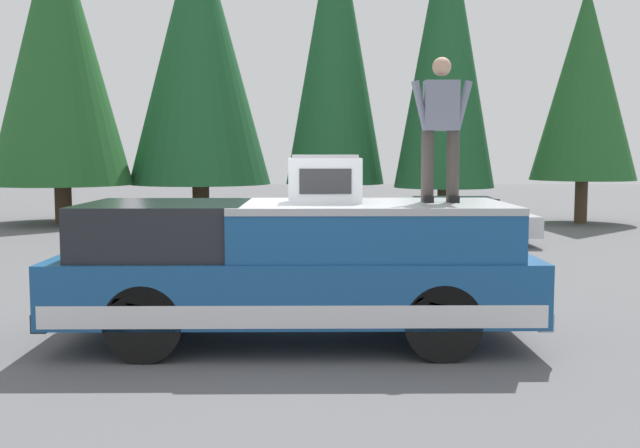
{
  "coord_description": "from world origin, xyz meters",
  "views": [
    {
      "loc": [
        -8.48,
        -0.45,
        2.22
      ],
      "look_at": [
        0.67,
        -0.55,
        1.35
      ],
      "focal_mm": 41.57,
      "sensor_mm": 36.0,
      "label": 1
    }
  ],
  "objects_px": {
    "parked_car_silver": "(451,221)",
    "person_on_truck_bed": "(441,125)",
    "pickup_truck": "(296,268)",
    "compressor_unit": "(325,179)"
  },
  "relations": [
    {
      "from": "pickup_truck",
      "to": "person_on_truck_bed",
      "type": "distance_m",
      "value": 2.39
    },
    {
      "from": "parked_car_silver",
      "to": "person_on_truck_bed",
      "type": "bearing_deg",
      "value": 168.43
    },
    {
      "from": "pickup_truck",
      "to": "compressor_unit",
      "type": "relative_size",
      "value": 6.6
    },
    {
      "from": "pickup_truck",
      "to": "compressor_unit",
      "type": "height_order",
      "value": "compressor_unit"
    },
    {
      "from": "person_on_truck_bed",
      "to": "pickup_truck",
      "type": "bearing_deg",
      "value": 92.44
    },
    {
      "from": "person_on_truck_bed",
      "to": "parked_car_silver",
      "type": "distance_m",
      "value": 9.61
    },
    {
      "from": "person_on_truck_bed",
      "to": "parked_car_silver",
      "type": "bearing_deg",
      "value": -11.57
    },
    {
      "from": "compressor_unit",
      "to": "person_on_truck_bed",
      "type": "distance_m",
      "value": 1.5
    },
    {
      "from": "compressor_unit",
      "to": "person_on_truck_bed",
      "type": "relative_size",
      "value": 0.5
    },
    {
      "from": "person_on_truck_bed",
      "to": "parked_car_silver",
      "type": "height_order",
      "value": "person_on_truck_bed"
    }
  ]
}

